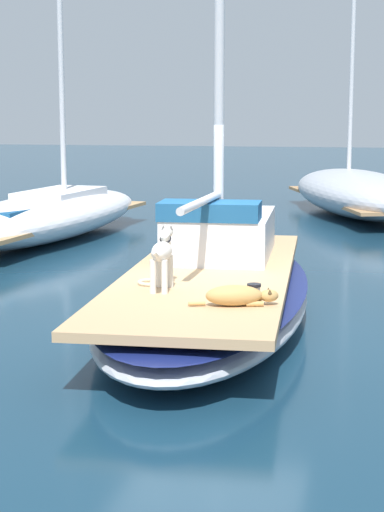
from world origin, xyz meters
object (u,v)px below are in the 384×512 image
(dog_tan, at_px, (238,296))
(deck_winch, at_px, (254,294))
(sailboat_main, at_px, (210,295))
(moored_boat_far_astern, at_px, (357,192))
(coiled_rope, at_px, (151,282))
(moored_boat_port_side, at_px, (48,214))
(dog_white, at_px, (162,253))

(dog_tan, height_order, deck_winch, dog_tan)
(sailboat_main, height_order, moored_boat_far_astern, moored_boat_far_astern)
(coiled_rope, height_order, moored_boat_far_astern, moored_boat_far_astern)
(moored_boat_port_side, bearing_deg, sailboat_main, -52.26)
(dog_white, relative_size, moored_boat_port_side, 0.11)
(sailboat_main, height_order, coiled_rope, coiled_rope)
(coiled_rope, bearing_deg, moored_boat_far_astern, 81.73)
(dog_tan, bearing_deg, moored_boat_far_astern, 87.07)
(moored_boat_far_astern, bearing_deg, dog_tan, -92.93)
(deck_winch, distance_m, moored_boat_port_side, 9.85)
(moored_boat_far_astern, bearing_deg, deck_winch, -92.36)
(dog_white, bearing_deg, dog_tan, -32.52)
(sailboat_main, distance_m, moored_boat_port_side, 7.93)
(deck_winch, bearing_deg, sailboat_main, 115.78)
(moored_boat_port_side, bearing_deg, coiled_rope, -59.13)
(sailboat_main, height_order, moored_boat_port_side, moored_boat_port_side)
(dog_white, bearing_deg, deck_winch, -22.51)
(dog_white, relative_size, moored_boat_far_astern, 0.11)
(dog_tan, xyz_separation_m, moored_boat_far_astern, (0.72, 14.04, -0.16))
(dog_white, xyz_separation_m, moored_boat_far_astern, (1.70, 13.41, -0.47))
(sailboat_main, bearing_deg, deck_winch, -64.22)
(deck_winch, height_order, moored_boat_port_side, moored_boat_port_side)
(moored_boat_far_astern, xyz_separation_m, moored_boat_port_side, (-6.28, -5.85, -0.08))
(dog_tan, relative_size, deck_winch, 4.43)
(coiled_rope, xyz_separation_m, moored_boat_port_side, (-4.36, 7.30, -0.15))
(sailboat_main, relative_size, dog_white, 7.89)
(sailboat_main, bearing_deg, coiled_rope, -115.28)
(deck_winch, bearing_deg, dog_tan, -133.34)
(deck_winch, bearing_deg, moored_boat_far_astern, 87.64)
(dog_white, height_order, moored_boat_far_astern, moored_boat_far_astern)
(dog_tan, relative_size, coiled_rope, 2.87)
(deck_winch, bearing_deg, moored_boat_port_side, 125.38)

